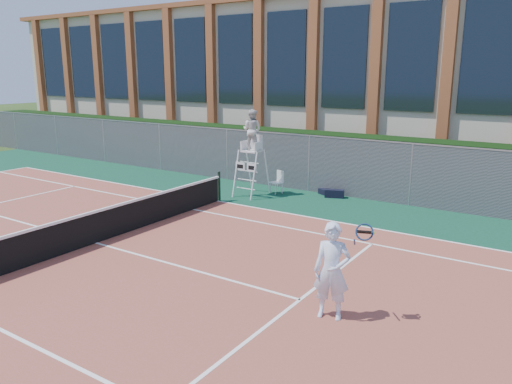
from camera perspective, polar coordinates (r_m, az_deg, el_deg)
The scene contains 12 objects.
ground at distance 14.53m, azimuth -17.83°, elevation -5.68°, with size 120.00×120.00×0.00m, color #233814.
apron at distance 15.14m, azimuth -14.90°, elevation -4.68°, with size 36.00×20.00×0.01m, color #0C3822.
tennis_court at distance 14.53m, azimuth -17.83°, elevation -5.60°, with size 23.77×10.97×0.02m, color brown.
tennis_net at distance 14.37m, azimuth -17.98°, elevation -3.65°, with size 0.10×11.30×1.10m.
fence at distance 20.70m, azimuth 1.15°, elevation 3.78°, with size 40.00×0.06×2.20m, color #595E60, non-canonical shape.
hedge at distance 21.71m, azimuth 2.84°, elevation 4.23°, with size 40.00×1.40×2.20m, color black.
building at distance 28.56m, azimuth 11.26°, elevation 12.38°, with size 45.00×10.60×8.22m.
umpire_chair at distance 18.79m, azimuth -0.46°, elevation 6.82°, with size 0.92×1.42×3.30m.
plastic_chair at distance 19.40m, azimuth 2.55°, elevation 1.38°, with size 0.54×0.54×0.88m.
sports_bag_near at distance 19.00m, azimuth 8.95°, elevation -0.17°, with size 0.71×0.29×0.30m, color black.
sports_bag_far at distance 19.40m, azimuth 7.82°, elevation 0.01°, with size 0.52×0.23×0.21m, color black.
tennis_player at distance 9.62m, azimuth 8.68°, elevation -8.90°, with size 1.09×0.78×1.89m.
Camera 1 is at (10.87, -8.45, 4.64)m, focal length 35.00 mm.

